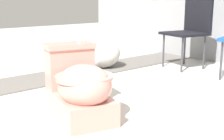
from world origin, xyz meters
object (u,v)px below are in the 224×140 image
toilet (80,87)px  folding_chair_left (191,26)px  boulder_near (88,60)px  boulder_far (99,53)px

toilet → folding_chair_left: size_ratio=0.84×
boulder_near → boulder_far: boulder_far is taller
toilet → boulder_near: bearing=156.4°
folding_chair_left → boulder_near: 1.30m
toilet → boulder_near: 1.55m
toilet → boulder_far: toilet is taller
toilet → boulder_far: size_ratio=1.38×
boulder_near → boulder_far: (0.03, 0.14, 0.08)m
toilet → boulder_far: (-1.18, 1.10, -0.03)m
folding_chair_left → boulder_near: size_ratio=2.31×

